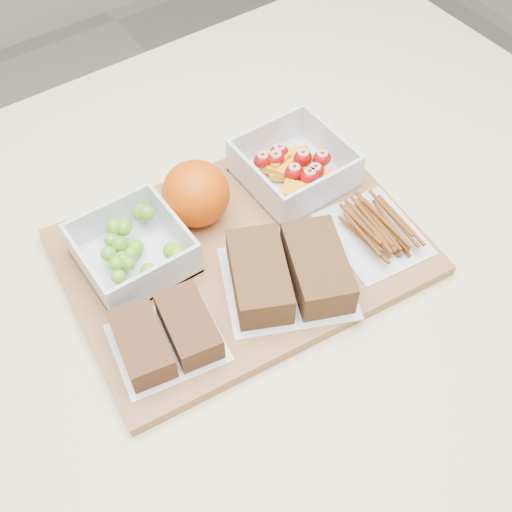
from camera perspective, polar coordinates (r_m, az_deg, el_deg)
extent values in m
plane|color=gray|center=(1.60, -0.58, -20.21)|extent=(4.00, 4.00, 0.00)
cube|color=beige|center=(1.18, -0.76, -13.76)|extent=(1.20, 0.90, 0.90)
cube|color=#9A6C3F|center=(0.79, -1.18, 0.33)|extent=(0.45, 0.34, 0.02)
cube|color=silver|center=(0.78, -10.69, -0.37)|extent=(0.12, 0.12, 0.00)
cube|color=silver|center=(0.80, -12.87, 3.33)|extent=(0.12, 0.00, 0.05)
cube|color=silver|center=(0.73, -8.83, -2.25)|extent=(0.12, 0.00, 0.05)
cube|color=silver|center=(0.78, -7.23, 2.59)|extent=(0.00, 0.11, 0.05)
cube|color=silver|center=(0.76, -14.75, -1.31)|extent=(0.00, 0.11, 0.05)
sphere|color=#5D9E20|center=(0.76, -11.78, -0.35)|extent=(0.02, 0.02, 0.02)
sphere|color=#5D9E20|center=(0.75, -12.33, -0.68)|extent=(0.02, 0.02, 0.02)
sphere|color=#5D9E20|center=(0.78, -11.67, 2.44)|extent=(0.02, 0.02, 0.02)
sphere|color=#5D9E20|center=(0.78, -10.65, 0.74)|extent=(0.02, 0.02, 0.02)
sphere|color=#5D9E20|center=(0.76, -12.98, 0.21)|extent=(0.02, 0.02, 0.02)
sphere|color=#5D9E20|center=(0.77, -11.05, 0.16)|extent=(0.02, 0.02, 0.02)
sphere|color=#5D9E20|center=(0.77, -12.78, 1.37)|extent=(0.02, 0.02, 0.02)
sphere|color=#5D9E20|center=(0.74, -7.09, 0.16)|extent=(0.02, 0.02, 0.02)
sphere|color=#5D9E20|center=(0.80, -10.13, 3.80)|extent=(0.02, 0.02, 0.02)
sphere|color=#5D9E20|center=(0.78, -12.46, 2.51)|extent=(0.02, 0.02, 0.02)
sphere|color=#5D9E20|center=(0.74, -12.12, -1.82)|extent=(0.02, 0.02, 0.02)
sphere|color=#5D9E20|center=(0.79, -9.69, 3.83)|extent=(0.02, 0.02, 0.02)
sphere|color=#5D9E20|center=(0.74, -9.54, -1.34)|extent=(0.02, 0.02, 0.02)
sphere|color=#5D9E20|center=(0.78, -12.23, 2.21)|extent=(0.02, 0.02, 0.02)
sphere|color=#5D9E20|center=(0.77, -12.05, 1.04)|extent=(0.02, 0.02, 0.02)
sphere|color=#5D9E20|center=(0.78, -11.64, 2.65)|extent=(0.02, 0.02, 0.02)
sphere|color=#5D9E20|center=(0.75, -7.49, 0.44)|extent=(0.02, 0.02, 0.02)
sphere|color=#5D9E20|center=(0.76, -7.01, -0.30)|extent=(0.02, 0.02, 0.02)
sphere|color=#5D9E20|center=(0.78, -12.59, 1.38)|extent=(0.02, 0.02, 0.02)
sphere|color=#5D9E20|center=(0.75, -11.27, -0.64)|extent=(0.02, 0.02, 0.02)
cube|color=silver|center=(0.86, 3.31, 6.99)|extent=(0.13, 0.13, 0.00)
cube|color=silver|center=(0.88, 0.94, 10.47)|extent=(0.13, 0.00, 0.05)
cube|color=silver|center=(0.81, 6.01, 5.64)|extent=(0.13, 0.00, 0.05)
cube|color=silver|center=(0.87, 6.65, 9.73)|extent=(0.00, 0.12, 0.05)
cube|color=silver|center=(0.82, -0.07, 6.45)|extent=(0.00, 0.12, 0.05)
cube|color=orange|center=(0.84, 4.40, 7.00)|extent=(0.04, 0.04, 0.01)
cube|color=orange|center=(0.86, 1.87, 8.25)|extent=(0.05, 0.05, 0.01)
cube|color=orange|center=(0.86, 3.74, 8.12)|extent=(0.04, 0.05, 0.01)
cube|color=orange|center=(0.88, 3.91, 8.62)|extent=(0.04, 0.05, 0.01)
cube|color=orange|center=(0.85, 1.89, 8.03)|extent=(0.04, 0.04, 0.01)
cube|color=orange|center=(0.85, 1.76, 8.64)|extent=(0.04, 0.03, 0.01)
cube|color=orange|center=(0.82, 3.51, 5.77)|extent=(0.04, 0.04, 0.01)
cube|color=orange|center=(0.84, 5.30, 7.12)|extent=(0.04, 0.04, 0.01)
cube|color=orange|center=(0.85, 2.25, 7.51)|extent=(0.04, 0.04, 0.01)
ellipsoid|color=#A7080A|center=(0.85, 4.19, 8.72)|extent=(0.03, 0.02, 0.02)
ellipsoid|color=#A7080A|center=(0.83, 5.26, 7.48)|extent=(0.03, 0.02, 0.02)
ellipsoid|color=#A7080A|center=(0.84, 0.59, 8.53)|extent=(0.03, 0.02, 0.02)
ellipsoid|color=#A7080A|center=(0.85, 5.88, 8.62)|extent=(0.03, 0.02, 0.02)
ellipsoid|color=#A7080A|center=(0.84, 1.76, 8.61)|extent=(0.03, 0.02, 0.02)
ellipsoid|color=#A7080A|center=(0.82, 4.78, 7.07)|extent=(0.03, 0.02, 0.02)
ellipsoid|color=#A7080A|center=(0.83, 3.42, 7.47)|extent=(0.03, 0.02, 0.02)
ellipsoid|color=#A7080A|center=(0.85, 2.08, 9.22)|extent=(0.03, 0.02, 0.02)
sphere|color=#D94B05|center=(0.79, -5.36, 5.54)|extent=(0.08, 0.08, 0.08)
cube|color=silver|center=(0.72, -7.89, -7.66)|extent=(0.13, 0.12, 0.00)
cube|color=brown|center=(0.70, -10.11, -7.70)|extent=(0.06, 0.10, 0.03)
cube|color=brown|center=(0.70, -6.01, -6.16)|extent=(0.06, 0.10, 0.03)
cube|color=silver|center=(0.75, 2.83, -2.40)|extent=(0.19, 0.18, 0.00)
cube|color=brown|center=(0.73, 0.29, -1.79)|extent=(0.10, 0.13, 0.04)
cube|color=brown|center=(0.74, 5.47, -0.99)|extent=(0.10, 0.13, 0.04)
cube|color=silver|center=(0.81, 10.36, 1.93)|extent=(0.12, 0.14, 0.00)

